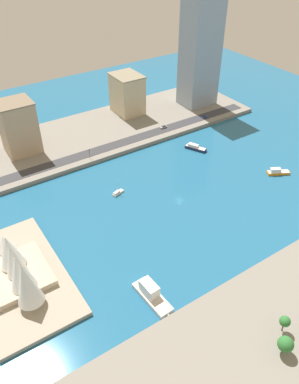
# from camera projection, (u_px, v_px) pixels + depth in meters

# --- Properties ---
(ground_plane) EXTENTS (440.00, 440.00, 0.00)m
(ground_plane) POSITION_uv_depth(u_px,v_px,m) (179.00, 200.00, 220.35)
(ground_plane) COLOR #23668E
(quay_east) EXTENTS (70.00, 240.00, 2.75)m
(quay_east) POSITION_uv_depth(u_px,v_px,m) (102.00, 132.00, 283.39)
(quay_east) COLOR gray
(quay_east) RESTS_ON ground_plane
(peninsula_point) EXTENTS (71.37, 38.60, 2.00)m
(peninsula_point) POSITION_uv_depth(u_px,v_px,m) (19.00, 277.00, 173.57)
(peninsula_point) COLOR #A89E89
(peninsula_point) RESTS_ON ground_plane
(road_strip) EXTENTS (9.33, 228.00, 0.15)m
(road_strip) POSITION_uv_depth(u_px,v_px,m) (118.00, 144.00, 266.14)
(road_strip) COLOR #38383D
(road_strip) RESTS_ON quay_east
(water_taxi_orange) EXTENTS (10.32, 14.66, 4.10)m
(water_taxi_orange) POSITION_uv_depth(u_px,v_px,m) (278.00, 172.00, 240.90)
(water_taxi_orange) COLOR orange
(water_taxi_orange) RESTS_ON ground_plane
(ferry_white_commuter) EXTENTS (23.07, 8.10, 7.50)m
(ferry_white_commuter) POSITION_uv_depth(u_px,v_px,m) (151.00, 294.00, 164.32)
(ferry_white_commuter) COLOR silver
(ferry_white_commuter) RESTS_ON ground_plane
(sailboat_small_white) EXTENTS (4.65, 8.39, 9.16)m
(sailboat_small_white) POSITION_uv_depth(u_px,v_px,m) (118.00, 193.00, 224.52)
(sailboat_small_white) COLOR white
(sailboat_small_white) RESTS_ON ground_plane
(patrol_launch_navy) EXTENTS (15.85, 10.37, 3.68)m
(patrol_launch_navy) POSITION_uv_depth(u_px,v_px,m) (195.00, 148.00, 264.81)
(patrol_launch_navy) COLOR #1E284C
(patrol_launch_navy) RESTS_ON ground_plane
(office_block_beige) EXTENTS (25.06, 20.56, 30.54)m
(office_block_beige) POSITION_uv_depth(u_px,v_px,m) (127.00, 94.00, 297.79)
(office_block_beige) COLOR #C6B793
(office_block_beige) RESTS_ON quay_east
(apartment_midrise_tan) EXTENTS (21.09, 22.26, 35.25)m
(apartment_midrise_tan) POSITION_uv_depth(u_px,v_px,m) (19.00, 127.00, 248.63)
(apartment_midrise_tan) COLOR tan
(apartment_midrise_tan) RESTS_ON quay_east
(tower_tall_glass) EXTENTS (21.75, 28.31, 85.02)m
(tower_tall_glass) POSITION_uv_depth(u_px,v_px,m) (200.00, 51.00, 295.41)
(tower_tall_glass) COLOR #8C9EB2
(tower_tall_glass) RESTS_ON quay_east
(hatchback_blue) EXTENTS (2.04, 4.55, 1.48)m
(hatchback_blue) POSITION_uv_depth(u_px,v_px,m) (204.00, 117.00, 298.14)
(hatchback_blue) COLOR black
(hatchback_blue) RESTS_ON road_strip
(sedan_silver) EXTENTS (2.02, 5.19, 1.65)m
(sedan_silver) POSITION_uv_depth(u_px,v_px,m) (164.00, 127.00, 284.39)
(sedan_silver) COLOR black
(sedan_silver) RESTS_ON road_strip
(traffic_light_waterfront) EXTENTS (0.36, 0.36, 6.50)m
(traffic_light_waterfront) POSITION_uv_depth(u_px,v_px,m) (89.00, 152.00, 249.11)
(traffic_light_waterfront) COLOR black
(traffic_light_waterfront) RESTS_ON quay_east
(opera_landmark) EXTENTS (46.69, 26.33, 22.79)m
(opera_landmark) POSITION_uv_depth(u_px,v_px,m) (17.00, 267.00, 165.21)
(opera_landmark) COLOR #BCAD93
(opera_landmark) RESTS_ON peninsula_point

